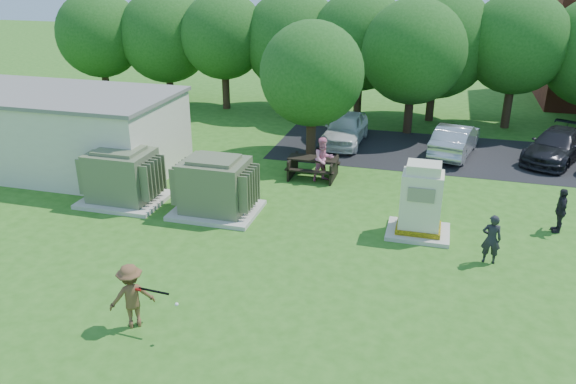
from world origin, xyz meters
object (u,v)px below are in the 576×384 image
(person_by_generator, at_px, (491,239))
(person_walking_right, at_px, (560,210))
(car_dark, at_px, (557,146))
(batter, at_px, (132,296))
(person_at_picnic, at_px, (323,159))
(picnic_table, at_px, (313,165))
(car_white, at_px, (345,129))
(car_silver_a, at_px, (455,140))
(generator_cabinet, at_px, (421,204))
(transformer_left, at_px, (122,177))
(transformer_right, at_px, (216,187))

(person_by_generator, bearing_deg, person_walking_right, -129.86)
(person_walking_right, distance_m, car_dark, 7.81)
(batter, distance_m, person_at_picnic, 11.16)
(person_by_generator, xyz_separation_m, car_dark, (3.34, 10.53, -0.09))
(person_at_picnic, distance_m, car_dark, 10.92)
(picnic_table, height_order, person_by_generator, person_by_generator)
(car_white, bearing_deg, batter, -96.98)
(car_white, distance_m, car_silver_a, 5.19)
(generator_cabinet, height_order, car_silver_a, generator_cabinet)
(transformer_left, relative_size, car_silver_a, 0.68)
(car_silver_a, bearing_deg, car_white, 8.18)
(generator_cabinet, distance_m, person_by_generator, 2.56)
(person_walking_right, bearing_deg, car_white, -133.77)
(transformer_left, bearing_deg, car_silver_a, 37.06)
(transformer_right, xyz_separation_m, car_white, (2.99, 9.29, -0.21))
(car_dark, bearing_deg, car_white, -154.59)
(transformer_left, height_order, car_white, transformer_left)
(transformer_left, height_order, generator_cabinet, generator_cabinet)
(person_at_picnic, bearing_deg, car_white, 51.74)
(batter, distance_m, person_by_generator, 10.31)
(person_at_picnic, bearing_deg, car_silver_a, 4.88)
(car_white, distance_m, car_dark, 9.58)
(car_silver_a, distance_m, car_dark, 4.42)
(picnic_table, distance_m, person_by_generator, 8.65)
(person_at_picnic, height_order, car_dark, person_at_picnic)
(car_silver_a, bearing_deg, picnic_table, 51.28)
(picnic_table, bearing_deg, batter, -99.84)
(batter, bearing_deg, transformer_left, -94.35)
(person_at_picnic, bearing_deg, generator_cabinet, -82.29)
(transformer_right, xyz_separation_m, picnic_table, (2.54, 4.32, -0.43))
(transformer_left, distance_m, car_dark, 18.77)
(transformer_right, distance_m, car_silver_a, 12.13)
(person_by_generator, height_order, car_dark, person_by_generator)
(batter, bearing_deg, transformer_right, -121.55)
(picnic_table, height_order, car_dark, car_dark)
(person_at_picnic, xyz_separation_m, car_dark, (9.55, 5.29, -0.23))
(batter, relative_size, car_white, 0.38)
(transformer_left, xyz_separation_m, car_dark, (16.27, 9.37, -0.28))
(generator_cabinet, bearing_deg, person_by_generator, -32.34)
(person_at_picnic, height_order, car_silver_a, person_at_picnic)
(transformer_right, xyz_separation_m, batter, (0.60, -6.82, -0.12))
(car_white, bearing_deg, person_by_generator, -57.72)
(car_white, bearing_deg, car_dark, 1.90)
(generator_cabinet, relative_size, person_at_picnic, 1.35)
(generator_cabinet, xyz_separation_m, person_by_generator, (2.15, -1.36, -0.31))
(person_by_generator, relative_size, car_white, 0.35)
(batter, xyz_separation_m, car_silver_a, (7.57, 15.78, -0.12))
(generator_cabinet, xyz_separation_m, car_silver_a, (1.09, 8.76, -0.36))
(batter, bearing_deg, car_dark, -163.10)
(car_white, height_order, car_silver_a, car_white)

